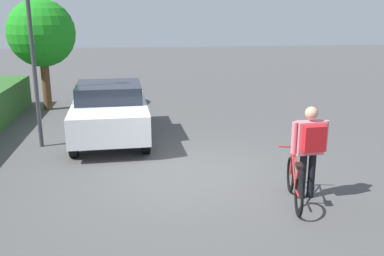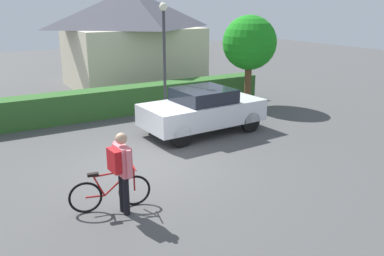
% 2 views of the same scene
% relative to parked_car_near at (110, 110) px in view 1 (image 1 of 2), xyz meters
% --- Properties ---
extents(ground_plane, '(60.00, 60.00, 0.00)m').
position_rel_parked_car_near_xyz_m(ground_plane, '(-2.75, -1.73, -0.77)').
color(ground_plane, '#484848').
extents(parked_car_near, '(4.03, 2.04, 1.46)m').
position_rel_parked_car_near_xyz_m(parked_car_near, '(0.00, 0.00, 0.00)').
color(parked_car_near, silver).
rests_on(parked_car_near, ground).
extents(bicycle, '(1.65, 0.54, 0.89)m').
position_rel_parked_car_near_xyz_m(bicycle, '(-4.37, -3.46, -0.39)').
color(bicycle, black).
rests_on(bicycle, ground).
extents(person_rider, '(0.37, 0.68, 1.70)m').
position_rel_parked_car_near_xyz_m(person_rider, '(-4.22, -3.76, 0.27)').
color(person_rider, black).
rests_on(person_rider, ground).
extents(street_lamp, '(0.28, 0.28, 4.09)m').
position_rel_parked_car_near_xyz_m(street_lamp, '(-0.50, 1.69, 1.89)').
color(street_lamp, '#38383D').
rests_on(street_lamp, ground).
extents(tree_kerbside, '(2.18, 2.18, 3.64)m').
position_rel_parked_car_near_xyz_m(tree_kerbside, '(3.66, 2.33, 1.76)').
color(tree_kerbside, brown).
rests_on(tree_kerbside, ground).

